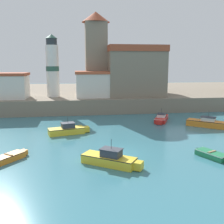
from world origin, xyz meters
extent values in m
plane|color=teal|center=(0.00, 0.00, 0.00)|extent=(200.00, 200.00, 0.00)
cube|color=gray|center=(0.00, 40.32, 1.36)|extent=(120.00, 40.00, 2.71)
cube|color=yellow|center=(-5.15, 8.27, 0.41)|extent=(4.80, 2.68, 0.83)
cube|color=yellow|center=(-2.58, 8.89, 0.41)|extent=(0.94, 1.06, 0.70)
cube|color=black|center=(-5.15, 8.27, 0.79)|extent=(4.85, 2.71, 0.07)
cube|color=#333842|center=(-4.93, 8.32, 1.12)|extent=(1.84, 1.58, 0.58)
cube|color=#2D333D|center=(-4.93, 8.32, 1.44)|extent=(1.99, 1.70, 0.08)
cylinder|color=black|center=(-4.93, 8.32, 1.93)|extent=(0.04, 0.04, 0.90)
cube|color=orange|center=(14.82, 9.48, 0.45)|extent=(5.23, 4.68, 0.90)
cube|color=black|center=(14.82, 9.48, 0.86)|extent=(5.28, 4.73, 0.07)
cube|color=silver|center=(15.03, 9.31, 1.15)|extent=(2.25, 2.16, 0.52)
cube|color=#2D333D|center=(15.03, 9.31, 1.45)|extent=(2.43, 2.33, 0.08)
cylinder|color=black|center=(15.03, 9.31, 1.94)|extent=(0.04, 0.04, 0.90)
cube|color=orange|center=(-10.27, -0.65, 0.30)|extent=(2.84, 3.13, 0.59)
cube|color=orange|center=(-9.14, 0.75, 0.30)|extent=(0.84, 0.82, 0.50)
cube|color=black|center=(-10.27, -0.65, 0.55)|extent=(2.87, 3.16, 0.07)
cube|color=#997F5B|center=(-10.27, -0.65, 0.63)|extent=(0.91, 0.78, 0.08)
cube|color=yellow|center=(-1.07, -2.95, 0.41)|extent=(4.99, 4.09, 0.82)
cube|color=yellow|center=(1.27, -4.54, 0.41)|extent=(1.08, 1.12, 0.70)
cube|color=black|center=(-1.07, -2.95, 0.78)|extent=(5.04, 4.13, 0.07)
cube|color=#333842|center=(-0.86, -3.09, 1.14)|extent=(2.10, 1.96, 0.64)
cube|color=#2D333D|center=(-0.86, -3.09, 1.50)|extent=(2.27, 2.10, 0.08)
cylinder|color=black|center=(-0.86, -3.09, 1.99)|extent=(0.04, 0.04, 0.90)
cube|color=#237A4C|center=(9.07, -2.57, 0.29)|extent=(2.46, 3.30, 0.57)
cube|color=white|center=(9.07, -2.57, 0.53)|extent=(2.48, 3.34, 0.07)
cube|color=#997F5B|center=(9.07, -2.57, 0.61)|extent=(1.10, 0.65, 0.08)
cube|color=black|center=(8.39, -1.08, 0.34)|extent=(0.27, 0.27, 0.36)
cube|color=red|center=(9.66, 14.08, 0.35)|extent=(3.55, 4.93, 0.70)
cube|color=red|center=(8.45, 11.65, 0.35)|extent=(1.13, 1.05, 0.60)
cube|color=white|center=(9.66, 14.08, 0.66)|extent=(3.59, 4.98, 0.07)
cube|color=silver|center=(9.56, 13.87, 0.94)|extent=(1.82, 2.02, 0.48)
cube|color=#2D333D|center=(9.56, 13.87, 1.22)|extent=(1.96, 2.18, 0.08)
cylinder|color=black|center=(9.56, 13.87, 1.71)|extent=(0.04, 0.04, 0.90)
sphere|color=orange|center=(-5.51, 13.43, 0.23)|extent=(0.46, 0.46, 0.46)
cube|color=gray|center=(8.00, 30.31, 6.98)|extent=(10.90, 16.33, 8.53)
cube|color=#9E472D|center=(8.00, 30.31, 11.84)|extent=(11.12, 16.65, 1.20)
cube|color=gray|center=(0.46, 27.86, 9.82)|extent=(4.18, 4.18, 14.21)
cone|color=#9E472D|center=(0.46, 27.86, 17.93)|extent=(5.44, 5.44, 2.00)
cylinder|color=silver|center=(-8.00, 26.42, 7.58)|extent=(2.39, 2.39, 9.74)
cylinder|color=#2D5647|center=(-8.00, 26.42, 8.07)|extent=(2.46, 2.46, 0.90)
cylinder|color=#262D33|center=(-8.00, 26.42, 13.05)|extent=(2.03, 2.03, 1.20)
cone|color=#2D5647|center=(-8.00, 26.42, 14.05)|extent=(2.27, 2.27, 0.80)
cube|color=silver|center=(0.00, 25.34, 4.91)|extent=(7.24, 5.95, 4.39)
cube|color=#B25133|center=(0.00, 25.34, 7.35)|extent=(7.61, 6.25, 0.50)
cube|color=silver|center=(-16.00, 25.12, 4.79)|extent=(6.77, 5.75, 4.16)
cube|color=#9E472D|center=(-16.00, 25.12, 7.12)|extent=(7.10, 6.03, 0.50)
camera|label=1|loc=(-3.98, -25.20, 8.99)|focal=42.00mm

